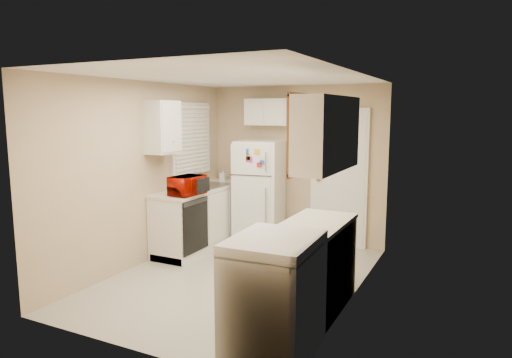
% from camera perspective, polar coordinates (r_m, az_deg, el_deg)
% --- Properties ---
extents(floor, '(3.80, 3.80, 0.00)m').
position_cam_1_polar(floor, '(5.70, -2.28, -12.19)').
color(floor, beige).
rests_on(floor, ground).
extents(ceiling, '(3.80, 3.80, 0.00)m').
position_cam_1_polar(ceiling, '(5.35, -2.43, 12.65)').
color(ceiling, white).
rests_on(ceiling, floor).
extents(wall_left, '(3.80, 3.80, 0.00)m').
position_cam_1_polar(wall_left, '(6.18, -13.82, 0.69)').
color(wall_left, tan).
rests_on(wall_left, floor).
extents(wall_right, '(3.80, 3.80, 0.00)m').
position_cam_1_polar(wall_right, '(4.89, 12.21, -1.25)').
color(wall_right, tan).
rests_on(wall_right, floor).
extents(wall_back, '(2.80, 2.80, 0.00)m').
position_cam_1_polar(wall_back, '(7.11, 5.01, 1.88)').
color(wall_back, tan).
rests_on(wall_back, floor).
extents(wall_front, '(2.80, 2.80, 0.00)m').
position_cam_1_polar(wall_front, '(3.86, -16.00, -3.93)').
color(wall_front, tan).
rests_on(wall_front, floor).
extents(left_counter, '(0.60, 1.80, 0.90)m').
position_cam_1_polar(left_counter, '(6.85, -6.81, -4.76)').
color(left_counter, silver).
rests_on(left_counter, floor).
extents(dishwasher, '(0.03, 0.58, 0.72)m').
position_cam_1_polar(dishwasher, '(6.20, -7.59, -5.80)').
color(dishwasher, black).
rests_on(dishwasher, floor).
extents(sink, '(0.54, 0.74, 0.16)m').
position_cam_1_polar(sink, '(6.89, -6.19, -1.19)').
color(sink, gray).
rests_on(sink, left_counter).
extents(microwave, '(0.48, 0.30, 0.31)m').
position_cam_1_polar(microwave, '(6.14, -8.58, -0.62)').
color(microwave, '#9E0B00').
rests_on(microwave, left_counter).
extents(soap_bottle, '(0.09, 0.10, 0.19)m').
position_cam_1_polar(soap_bottle, '(7.38, -4.15, 0.57)').
color(soap_bottle, beige).
rests_on(soap_bottle, left_counter).
extents(window_blinds, '(0.10, 0.98, 1.08)m').
position_cam_1_polar(window_blinds, '(6.95, -8.10, 4.99)').
color(window_blinds, silver).
rests_on(window_blinds, wall_left).
extents(upper_cabinet_left, '(0.30, 0.45, 0.70)m').
position_cam_1_polar(upper_cabinet_left, '(6.21, -11.64, 6.35)').
color(upper_cabinet_left, silver).
rests_on(upper_cabinet_left, wall_left).
extents(refrigerator, '(0.72, 0.71, 1.57)m').
position_cam_1_polar(refrigerator, '(6.99, 0.50, -1.63)').
color(refrigerator, white).
rests_on(refrigerator, floor).
extents(cabinet_over_fridge, '(0.70, 0.30, 0.40)m').
position_cam_1_polar(cabinet_over_fridge, '(7.08, 1.59, 8.37)').
color(cabinet_over_fridge, silver).
rests_on(cabinet_over_fridge, wall_back).
extents(interior_door, '(0.86, 0.06, 2.08)m').
position_cam_1_polar(interior_door, '(6.87, 10.31, 0.04)').
color(interior_door, white).
rests_on(interior_door, floor).
extents(right_counter, '(0.60, 2.00, 0.90)m').
position_cam_1_polar(right_counter, '(4.43, 5.45, -12.18)').
color(right_counter, silver).
rests_on(right_counter, floor).
extents(stove, '(0.70, 0.85, 1.00)m').
position_cam_1_polar(stove, '(3.90, 2.26, -14.27)').
color(stove, white).
rests_on(stove, floor).
extents(upper_cabinet_right, '(0.30, 1.20, 0.70)m').
position_cam_1_polar(upper_cabinet_right, '(4.39, 8.94, 5.64)').
color(upper_cabinet_right, silver).
rests_on(upper_cabinet_right, wall_right).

